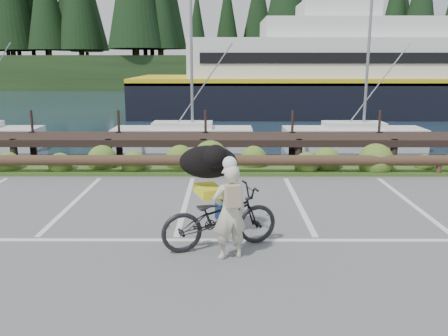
# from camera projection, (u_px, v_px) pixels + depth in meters

# --- Properties ---
(ground) EXTENTS (72.00, 72.00, 0.00)m
(ground) POSITION_uv_depth(u_px,v_px,m) (178.00, 233.00, 9.08)
(ground) COLOR #575759
(harbor_backdrop) EXTENTS (170.00, 160.00, 30.00)m
(harbor_backdrop) POSITION_uv_depth(u_px,v_px,m) (223.00, 79.00, 85.60)
(harbor_backdrop) COLOR #182839
(harbor_backdrop) RESTS_ON ground
(vegetation_strip) EXTENTS (34.00, 1.60, 0.10)m
(vegetation_strip) POSITION_uv_depth(u_px,v_px,m) (195.00, 169.00, 14.24)
(vegetation_strip) COLOR #3D5B21
(vegetation_strip) RESTS_ON ground
(log_rail) EXTENTS (32.00, 0.30, 0.60)m
(log_rail) POSITION_uv_depth(u_px,v_px,m) (193.00, 176.00, 13.57)
(log_rail) COLOR #443021
(log_rail) RESTS_ON ground
(bicycle) EXTENTS (2.22, 1.38, 1.10)m
(bicycle) POSITION_uv_depth(u_px,v_px,m) (220.00, 217.00, 8.25)
(bicycle) COLOR black
(bicycle) RESTS_ON ground
(cyclist) EXTENTS (0.68, 0.55, 1.60)m
(cyclist) POSITION_uv_depth(u_px,v_px,m) (230.00, 212.00, 7.75)
(cyclist) COLOR beige
(cyclist) RESTS_ON ground
(dog) EXTENTS (0.84, 1.17, 0.61)m
(dog) POSITION_uv_depth(u_px,v_px,m) (208.00, 162.00, 8.68)
(dog) COLOR black
(dog) RESTS_ON bicycle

